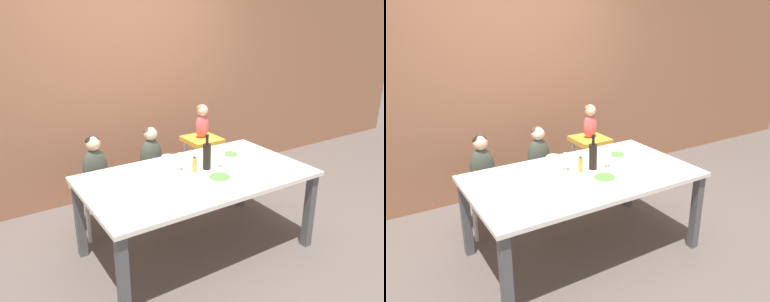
{
  "view_description": "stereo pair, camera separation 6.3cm",
  "coord_description": "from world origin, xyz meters",
  "views": [
    {
      "loc": [
        -1.57,
        -2.37,
        1.94
      ],
      "look_at": [
        0.0,
        0.08,
        0.91
      ],
      "focal_mm": 35.0,
      "sensor_mm": 36.0,
      "label": 1
    },
    {
      "loc": [
        -1.51,
        -2.4,
        1.94
      ],
      "look_at": [
        0.0,
        0.08,
        0.91
      ],
      "focal_mm": 35.0,
      "sensor_mm": 36.0,
      "label": 2
    }
  ],
  "objects": [
    {
      "name": "dinner_plate_back_right",
      "position": [
        0.6,
        0.28,
        0.73
      ],
      "size": [
        0.23,
        0.23,
        0.01
      ],
      "color": "silver",
      "rests_on": "dining_table"
    },
    {
      "name": "wine_glass_near",
      "position": [
        0.25,
        0.01,
        0.84
      ],
      "size": [
        0.07,
        0.07,
        0.16
      ],
      "color": "white",
      "rests_on": "dining_table"
    },
    {
      "name": "chair_far_center",
      "position": [
        -0.03,
        0.78,
        0.4
      ],
      "size": [
        0.41,
        0.44,
        0.47
      ],
      "color": "silver",
      "rests_on": "ground_plane"
    },
    {
      "name": "person_child_left",
      "position": [
        -0.61,
        0.78,
        0.71
      ],
      "size": [
        0.23,
        0.14,
        0.48
      ],
      "color": "#3D4238",
      "rests_on": "chair_far_left"
    },
    {
      "name": "dinner_plate_front_right",
      "position": [
        0.51,
        -0.26,
        0.73
      ],
      "size": [
        0.23,
        0.23,
        0.01
      ],
      "color": "silver",
      "rests_on": "dining_table"
    },
    {
      "name": "chair_right_highchair",
      "position": [
        0.57,
        0.78,
        0.58
      ],
      "size": [
        0.35,
        0.37,
        0.74
      ],
      "color": "silver",
      "rests_on": "ground_plane"
    },
    {
      "name": "salad_bowl_small",
      "position": [
        0.42,
        0.1,
        0.77
      ],
      "size": [
        0.16,
        0.16,
        0.08
      ],
      "color": "silver",
      "rests_on": "dining_table"
    },
    {
      "name": "paper_towel_roll",
      "position": [
        -0.32,
        -0.1,
        0.85
      ],
      "size": [
        0.1,
        0.1,
        0.25
      ],
      "color": "white",
      "rests_on": "dining_table"
    },
    {
      "name": "person_child_center",
      "position": [
        -0.03,
        0.78,
        0.71
      ],
      "size": [
        0.23,
        0.14,
        0.48
      ],
      "color": "#3D4238",
      "rests_on": "chair_far_center"
    },
    {
      "name": "wine_glass_far",
      "position": [
        -0.09,
        0.14,
        0.84
      ],
      "size": [
        0.07,
        0.07,
        0.16
      ],
      "color": "white",
      "rests_on": "dining_table"
    },
    {
      "name": "dinner_plate_back_left",
      "position": [
        -0.44,
        0.32,
        0.73
      ],
      "size": [
        0.23,
        0.23,
        0.01
      ],
      "color": "silver",
      "rests_on": "dining_table"
    },
    {
      "name": "chair_far_left",
      "position": [
        -0.61,
        0.78,
        0.4
      ],
      "size": [
        0.41,
        0.44,
        0.47
      ],
      "color": "silver",
      "rests_on": "ground_plane"
    },
    {
      "name": "person_baby_right",
      "position": [
        0.57,
        0.78,
        0.94
      ],
      "size": [
        0.16,
        0.12,
        0.36
      ],
      "color": "#C64C4C",
      "rests_on": "chair_right_highchair"
    },
    {
      "name": "wall_back",
      "position": [
        0.0,
        1.5,
        1.35
      ],
      "size": [
        10.0,
        0.06,
        2.7
      ],
      "color": "#8E5B42",
      "rests_on": "ground_plane"
    },
    {
      "name": "condiment_bottle_hot_sauce",
      "position": [
        0.01,
        0.06,
        0.79
      ],
      "size": [
        0.04,
        0.04,
        0.14
      ],
      "color": "#BC8E33",
      "rests_on": "dining_table"
    },
    {
      "name": "wine_bottle",
      "position": [
        0.13,
        0.06,
        0.85
      ],
      "size": [
        0.07,
        0.07,
        0.3
      ],
      "color": "black",
      "rests_on": "dining_table"
    },
    {
      "name": "salad_bowl_large",
      "position": [
        0.03,
        -0.26,
        0.77
      ],
      "size": [
        0.19,
        0.19,
        0.08
      ],
      "color": "silver",
      "rests_on": "dining_table"
    },
    {
      "name": "dinner_plate_front_left",
      "position": [
        -0.55,
        -0.22,
        0.73
      ],
      "size": [
        0.23,
        0.23,
        0.01
      ],
      "color": "silver",
      "rests_on": "dining_table"
    },
    {
      "name": "dining_table",
      "position": [
        0.0,
        0.0,
        0.65
      ],
      "size": [
        1.86,
        1.05,
        0.73
      ],
      "color": "silver",
      "rests_on": "ground_plane"
    },
    {
      "name": "ground_plane",
      "position": [
        0.0,
        0.0,
        0.0
      ],
      "size": [
        14.0,
        14.0,
        0.0
      ],
      "primitive_type": "plane",
      "color": "#564C47"
    }
  ]
}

